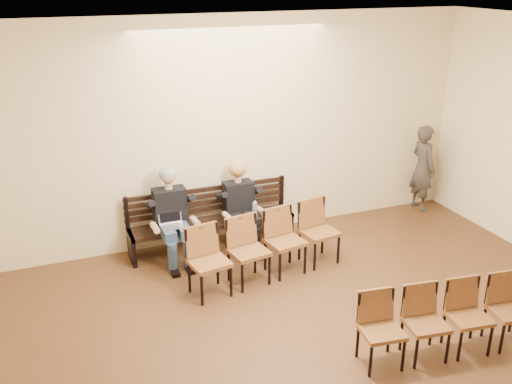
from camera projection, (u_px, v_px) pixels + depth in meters
The scene contains 10 objects.
room_walls at pixel (394, 163), 4.87m from camera, with size 8.02×10.01×3.51m.
bench at pixel (212, 234), 8.89m from camera, with size 2.60×0.90×0.45m, color black.
seated_man at pixel (172, 214), 8.39m from camera, with size 0.60×0.83×1.43m, color black, non-canonical shape.
seated_woman at pixel (240, 208), 8.78m from camera, with size 0.56×0.77×1.30m, color black, non-canonical shape.
laptop at pixel (173, 228), 8.26m from camera, with size 0.34×0.27×0.25m, color silver.
water_bottle at pixel (255, 217), 8.65m from camera, with size 0.07×0.07×0.24m, color silver.
bag at pixel (279, 225), 9.42m from camera, with size 0.37×0.25×0.27m, color black.
passerby at pixel (423, 162), 10.10m from camera, with size 0.65×0.43×1.79m, color #39352F.
chair_row_front at pixel (267, 247), 7.93m from camera, with size 2.29×0.51×0.94m, color brown.
chair_row_back at pixel (448, 321), 6.35m from camera, with size 2.04×0.46×0.84m, color brown.
Camera 1 is at (-2.80, -3.08, 4.08)m, focal length 40.00 mm.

